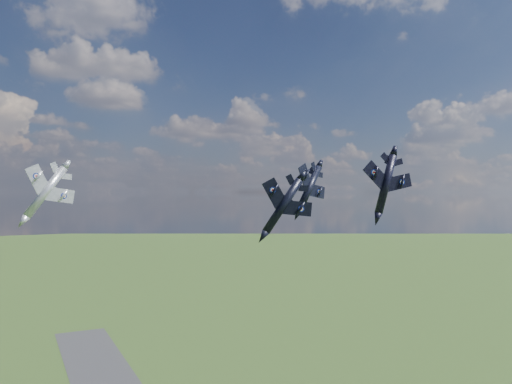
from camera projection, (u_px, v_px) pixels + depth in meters
name	position (u px, v px, depth m)	size (l,w,h in m)	color
jet_lead_navy	(283.00, 206.00, 75.64)	(9.31, 12.97, 2.68)	black
jet_right_navy	(386.00, 184.00, 80.04)	(9.56, 13.33, 2.76)	black
jet_high_navy	(309.00, 188.00, 104.59)	(11.17, 15.57, 3.22)	black
jet_left_silver	(46.00, 192.00, 85.40)	(10.24, 14.28, 2.96)	#9DA0A7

